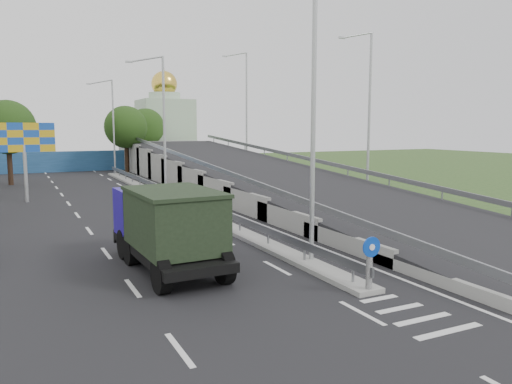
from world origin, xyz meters
TOP-DOWN VIEW (x-y plane):
  - ground at (0.00, 0.00)m, footprint 160.00×160.00m
  - road_surface at (-3.00, 20.00)m, footprint 26.00×90.00m
  - median at (0.00, 24.00)m, footprint 1.00×44.00m
  - overpass_ramp at (7.50, 24.00)m, footprint 10.00×50.00m
  - median_guardrail at (0.00, 24.00)m, footprint 0.09×44.00m
  - sign_bollard at (0.00, 2.17)m, footprint 0.64×0.23m
  - lamp_post_near at (0.11, 6.00)m, footprint 2.74×0.18m
  - lamp_post_mid at (0.11, 26.00)m, footprint 2.74×0.18m
  - lamp_post_far at (0.11, 46.00)m, footprint 2.74×0.18m
  - blue_wall at (-4.00, 52.00)m, footprint 30.00×0.50m
  - church at (10.00, 60.00)m, footprint 7.00×7.00m
  - billboard at (-9.00, 28.00)m, footprint 4.00×0.24m
  - tree_left_mid at (-10.00, 40.00)m, footprint 4.80×4.80m
  - tree_median_far at (2.00, 48.00)m, footprint 4.80×4.80m
  - tree_ramp_far at (6.00, 55.00)m, footprint 4.80×4.80m
  - dump_truck at (-4.80, 7.85)m, footprint 2.85×6.96m

SIDE VIEW (x-z plane):
  - ground at x=0.00m, z-range 0.00..0.00m
  - road_surface at x=-3.00m, z-range -0.02..0.02m
  - median at x=0.00m, z-range 0.00..0.20m
  - median_guardrail at x=0.00m, z-range 0.39..1.10m
  - sign_bollard at x=0.00m, z-range 0.20..1.87m
  - blue_wall at x=-4.00m, z-range 0.00..2.40m
  - dump_truck at x=-4.80m, z-range 0.16..3.19m
  - overpass_ramp at x=7.50m, z-range 0.00..3.50m
  - billboard at x=-9.00m, z-range 1.44..6.94m
  - tree_left_mid at x=-10.00m, z-range 1.38..8.98m
  - tree_median_far at x=2.00m, z-range 1.38..8.98m
  - tree_ramp_far at x=6.00m, z-range 1.38..8.98m
  - church at x=10.00m, z-range -1.59..12.21m
  - lamp_post_near at x=0.11m, z-range 0.77..10.85m
  - lamp_post_mid at x=0.11m, z-range 0.77..10.85m
  - lamp_post_far at x=0.11m, z-range 0.77..10.85m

